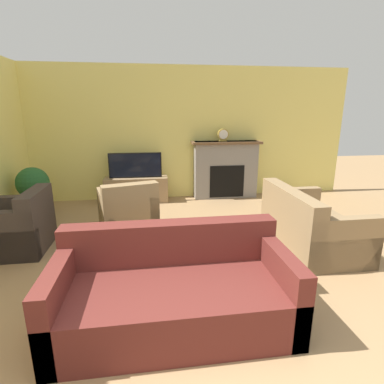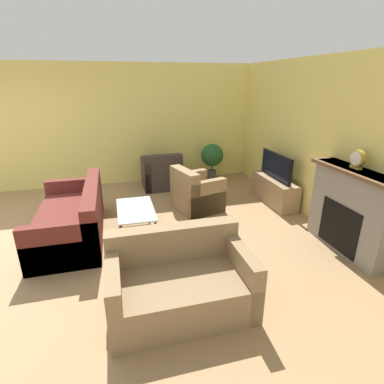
{
  "view_description": "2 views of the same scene",
  "coord_description": "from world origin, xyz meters",
  "px_view_note": "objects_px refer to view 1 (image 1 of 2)",
  "views": [
    {
      "loc": [
        -0.2,
        -1.33,
        1.83
      ],
      "look_at": [
        0.36,
        2.56,
        0.75
      ],
      "focal_mm": 28.0,
      "sensor_mm": 36.0,
      "label": 1
    },
    {
      "loc": [
        4.52,
        1.67,
        2.32
      ],
      "look_at": [
        0.3,
        2.79,
        0.69
      ],
      "focal_mm": 28.0,
      "sensor_mm": 36.0,
      "label": 2
    }
  ],
  "objects_px": {
    "potted_plant": "(33,185)",
    "couch_loveseat": "(309,227)",
    "couch_sectional": "(174,292)",
    "coffee_table": "(176,239)",
    "armchair_by_window": "(18,229)",
    "tv": "(135,165)",
    "mantel_clock": "(223,135)",
    "armchair_accent": "(128,213)"
  },
  "relations": [
    {
      "from": "armchair_by_window",
      "to": "mantel_clock",
      "type": "height_order",
      "value": "mantel_clock"
    },
    {
      "from": "coffee_table",
      "to": "potted_plant",
      "type": "bearing_deg",
      "value": 137.98
    },
    {
      "from": "tv",
      "to": "couch_sectional",
      "type": "xyz_separation_m",
      "value": [
        0.46,
        -3.73,
        -0.48
      ]
    },
    {
      "from": "couch_sectional",
      "to": "couch_loveseat",
      "type": "height_order",
      "value": "same"
    },
    {
      "from": "armchair_by_window",
      "to": "potted_plant",
      "type": "distance_m",
      "value": 1.33
    },
    {
      "from": "tv",
      "to": "couch_loveseat",
      "type": "distance_m",
      "value": 3.48
    },
    {
      "from": "couch_loveseat",
      "to": "armchair_by_window",
      "type": "height_order",
      "value": "same"
    },
    {
      "from": "couch_sectional",
      "to": "coffee_table",
      "type": "xyz_separation_m",
      "value": [
        0.1,
        0.96,
        0.08
      ]
    },
    {
      "from": "mantel_clock",
      "to": "armchair_accent",
      "type": "bearing_deg",
      "value": -137.73
    },
    {
      "from": "tv",
      "to": "armchair_by_window",
      "type": "height_order",
      "value": "tv"
    },
    {
      "from": "coffee_table",
      "to": "tv",
      "type": "bearing_deg",
      "value": 101.4
    },
    {
      "from": "potted_plant",
      "to": "mantel_clock",
      "type": "distance_m",
      "value": 3.69
    },
    {
      "from": "armchair_accent",
      "to": "potted_plant",
      "type": "distance_m",
      "value": 1.87
    },
    {
      "from": "armchair_by_window",
      "to": "coffee_table",
      "type": "relative_size",
      "value": 0.83
    },
    {
      "from": "couch_sectional",
      "to": "armchair_by_window",
      "type": "relative_size",
      "value": 2.38
    },
    {
      "from": "tv",
      "to": "armchair_accent",
      "type": "relative_size",
      "value": 1.08
    },
    {
      "from": "armchair_by_window",
      "to": "potted_plant",
      "type": "height_order",
      "value": "potted_plant"
    },
    {
      "from": "armchair_accent",
      "to": "tv",
      "type": "bearing_deg",
      "value": -107.74
    },
    {
      "from": "couch_sectional",
      "to": "armchair_accent",
      "type": "bearing_deg",
      "value": 103.85
    },
    {
      "from": "mantel_clock",
      "to": "coffee_table",
      "type": "bearing_deg",
      "value": -113.57
    },
    {
      "from": "armchair_by_window",
      "to": "potted_plant",
      "type": "relative_size",
      "value": 0.94
    },
    {
      "from": "armchair_by_window",
      "to": "couch_sectional",
      "type": "bearing_deg",
      "value": 48.36
    },
    {
      "from": "tv",
      "to": "potted_plant",
      "type": "height_order",
      "value": "tv"
    },
    {
      "from": "mantel_clock",
      "to": "couch_sectional",
      "type": "bearing_deg",
      "value": -109.47
    },
    {
      "from": "couch_loveseat",
      "to": "armchair_accent",
      "type": "distance_m",
      "value": 2.63
    },
    {
      "from": "tv",
      "to": "couch_loveseat",
      "type": "height_order",
      "value": "tv"
    },
    {
      "from": "couch_sectional",
      "to": "armchair_accent",
      "type": "distance_m",
      "value": 2.19
    },
    {
      "from": "potted_plant",
      "to": "coffee_table",
      "type": "bearing_deg",
      "value": -42.02
    },
    {
      "from": "couch_loveseat",
      "to": "potted_plant",
      "type": "relative_size",
      "value": 1.64
    },
    {
      "from": "couch_loveseat",
      "to": "armchair_by_window",
      "type": "distance_m",
      "value": 3.92
    },
    {
      "from": "tv",
      "to": "couch_sectional",
      "type": "distance_m",
      "value": 3.79
    },
    {
      "from": "tv",
      "to": "mantel_clock",
      "type": "height_order",
      "value": "mantel_clock"
    },
    {
      "from": "tv",
      "to": "coffee_table",
      "type": "bearing_deg",
      "value": -78.6
    },
    {
      "from": "couch_sectional",
      "to": "potted_plant",
      "type": "distance_m",
      "value": 3.7
    },
    {
      "from": "potted_plant",
      "to": "couch_loveseat",
      "type": "bearing_deg",
      "value": -22.88
    },
    {
      "from": "coffee_table",
      "to": "mantel_clock",
      "type": "bearing_deg",
      "value": 66.43
    },
    {
      "from": "tv",
      "to": "couch_sectional",
      "type": "bearing_deg",
      "value": -83.0
    },
    {
      "from": "tv",
      "to": "mantel_clock",
      "type": "xyz_separation_m",
      "value": [
        1.81,
        0.11,
        0.57
      ]
    },
    {
      "from": "armchair_by_window",
      "to": "armchair_accent",
      "type": "xyz_separation_m",
      "value": [
        1.42,
        0.41,
        0.0
      ]
    },
    {
      "from": "armchair_accent",
      "to": "mantel_clock",
      "type": "distance_m",
      "value": 2.74
    },
    {
      "from": "armchair_accent",
      "to": "mantel_clock",
      "type": "xyz_separation_m",
      "value": [
        1.88,
        1.71,
        1.03
      ]
    },
    {
      "from": "tv",
      "to": "armchair_by_window",
      "type": "bearing_deg",
      "value": -126.35
    }
  ]
}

